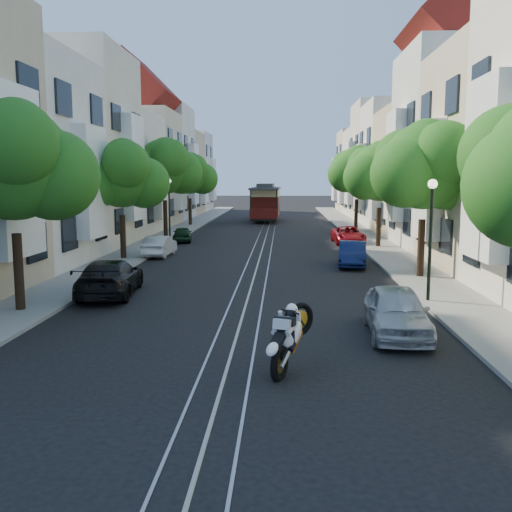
# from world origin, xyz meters

# --- Properties ---
(ground) EXTENTS (200.00, 200.00, 0.00)m
(ground) POSITION_xyz_m (0.00, 28.00, 0.00)
(ground) COLOR black
(ground) RESTS_ON ground
(sidewalk_east) EXTENTS (2.50, 80.00, 0.12)m
(sidewalk_east) POSITION_xyz_m (7.25, 28.00, 0.06)
(sidewalk_east) COLOR gray
(sidewalk_east) RESTS_ON ground
(sidewalk_west) EXTENTS (2.50, 80.00, 0.12)m
(sidewalk_west) POSITION_xyz_m (-7.25, 28.00, 0.06)
(sidewalk_west) COLOR gray
(sidewalk_west) RESTS_ON ground
(rail_left) EXTENTS (0.06, 80.00, 0.02)m
(rail_left) POSITION_xyz_m (-0.55, 28.00, 0.01)
(rail_left) COLOR gray
(rail_left) RESTS_ON ground
(rail_slot) EXTENTS (0.06, 80.00, 0.02)m
(rail_slot) POSITION_xyz_m (0.00, 28.00, 0.01)
(rail_slot) COLOR gray
(rail_slot) RESTS_ON ground
(rail_right) EXTENTS (0.06, 80.00, 0.02)m
(rail_right) POSITION_xyz_m (0.55, 28.00, 0.01)
(rail_right) COLOR gray
(rail_right) RESTS_ON ground
(lane_line) EXTENTS (0.08, 80.00, 0.01)m
(lane_line) POSITION_xyz_m (0.00, 28.00, 0.00)
(lane_line) COLOR tan
(lane_line) RESTS_ON ground
(townhouses_east) EXTENTS (7.75, 72.00, 12.00)m
(townhouses_east) POSITION_xyz_m (11.87, 27.91, 5.18)
(townhouses_east) COLOR beige
(townhouses_east) RESTS_ON ground
(townhouses_west) EXTENTS (7.75, 72.00, 11.76)m
(townhouses_west) POSITION_xyz_m (-11.87, 27.91, 5.08)
(townhouses_west) COLOR silver
(townhouses_west) RESTS_ON ground
(tree_e_b) EXTENTS (4.93, 4.08, 6.68)m
(tree_e_b) POSITION_xyz_m (7.26, 8.98, 4.73)
(tree_e_b) COLOR black
(tree_e_b) RESTS_ON ground
(tree_e_c) EXTENTS (4.84, 3.99, 6.52)m
(tree_e_c) POSITION_xyz_m (7.26, 19.98, 4.60)
(tree_e_c) COLOR black
(tree_e_c) RESTS_ON ground
(tree_e_d) EXTENTS (5.01, 4.16, 6.85)m
(tree_e_d) POSITION_xyz_m (7.26, 30.98, 4.87)
(tree_e_d) COLOR black
(tree_e_d) RESTS_ON ground
(tree_w_a) EXTENTS (4.93, 4.08, 6.68)m
(tree_w_a) POSITION_xyz_m (-7.14, 1.98, 4.73)
(tree_w_a) COLOR black
(tree_w_a) RESTS_ON ground
(tree_w_b) EXTENTS (4.72, 3.87, 6.27)m
(tree_w_b) POSITION_xyz_m (-7.14, 13.98, 4.40)
(tree_w_b) COLOR black
(tree_w_b) RESTS_ON ground
(tree_w_c) EXTENTS (5.13, 4.28, 7.09)m
(tree_w_c) POSITION_xyz_m (-7.14, 24.98, 5.07)
(tree_w_c) COLOR black
(tree_w_c) RESTS_ON ground
(tree_w_d) EXTENTS (4.84, 3.99, 6.52)m
(tree_w_d) POSITION_xyz_m (-7.14, 35.98, 4.60)
(tree_w_d) COLOR black
(tree_w_d) RESTS_ON ground
(lamp_east) EXTENTS (0.32, 0.32, 4.16)m
(lamp_east) POSITION_xyz_m (6.30, 4.00, 2.85)
(lamp_east) COLOR black
(lamp_east) RESTS_ON ground
(lamp_west) EXTENTS (0.32, 0.32, 4.16)m
(lamp_west) POSITION_xyz_m (-6.30, 22.00, 2.85)
(lamp_west) COLOR black
(lamp_west) RESTS_ON ground
(sportbike_rider) EXTENTS (1.07, 2.04, 1.51)m
(sportbike_rider) POSITION_xyz_m (1.40, -3.22, 0.86)
(sportbike_rider) COLOR black
(sportbike_rider) RESTS_ON ground
(cable_car) EXTENTS (2.98, 9.01, 3.44)m
(cable_car) POSITION_xyz_m (-0.50, 42.19, 2.04)
(cable_car) COLOR black
(cable_car) RESTS_ON ground
(parked_car_e_near) EXTENTS (1.78, 4.03, 1.35)m
(parked_car_e_near) POSITION_xyz_m (4.40, -0.11, 0.68)
(parked_car_e_near) COLOR #A2A6AD
(parked_car_e_near) RESTS_ON ground
(parked_car_e_mid) EXTENTS (1.71, 3.82, 1.22)m
(parked_car_e_mid) POSITION_xyz_m (4.70, 12.40, 0.61)
(parked_car_e_mid) COLOR #0D1744
(parked_car_e_mid) RESTS_ON ground
(parked_car_e_far) EXTENTS (2.08, 4.20, 1.14)m
(parked_car_e_far) POSITION_xyz_m (5.60, 22.29, 0.57)
(parked_car_e_far) COLOR maroon
(parked_car_e_far) RESTS_ON ground
(parked_car_w_near) EXTENTS (2.31, 4.82, 1.35)m
(parked_car_w_near) POSITION_xyz_m (-5.11, 4.81, 0.68)
(parked_car_w_near) COLOR black
(parked_car_w_near) RESTS_ON ground
(parked_car_w_mid) EXTENTS (1.35, 3.56, 1.16)m
(parked_car_w_mid) POSITION_xyz_m (-5.60, 15.52, 0.58)
(parked_car_w_mid) COLOR silver
(parked_car_w_mid) RESTS_ON ground
(parked_car_w_far) EXTENTS (1.66, 3.24, 1.06)m
(parked_car_w_far) POSITION_xyz_m (-5.60, 22.81, 0.53)
(parked_car_w_far) COLOR black
(parked_car_w_far) RESTS_ON ground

